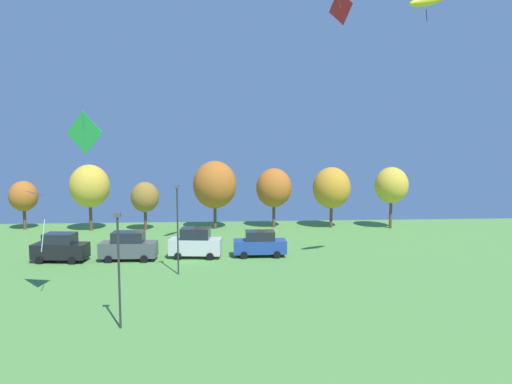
% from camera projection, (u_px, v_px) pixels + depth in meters
% --- Properties ---
extents(kite_flying_2, '(1.44, 2.48, 2.78)m').
position_uv_depth(kite_flying_2, '(341.00, 8.00, 38.23)').
color(kite_flying_2, red).
extents(kite_flying_4, '(3.28, 1.43, 3.55)m').
position_uv_depth(kite_flying_4, '(84.00, 133.00, 37.17)').
color(kite_flying_4, green).
extents(kite_flying_5, '(3.19, 1.63, 2.04)m').
position_uv_depth(kite_flying_5, '(427.00, 1.00, 31.19)').
color(kite_flying_5, yellow).
extents(kite_flying_6, '(2.39, 2.47, 2.91)m').
position_uv_depth(kite_flying_6, '(52.00, 210.00, 29.14)').
color(kite_flying_6, purple).
extents(parked_car_leftmost, '(4.65, 2.39, 2.45)m').
position_uv_depth(parked_car_leftmost, '(60.00, 248.00, 38.67)').
color(parked_car_leftmost, black).
rests_on(parked_car_leftmost, ground).
extents(parked_car_second_from_left, '(4.84, 2.07, 2.50)m').
position_uv_depth(parked_car_second_from_left, '(128.00, 246.00, 39.09)').
color(parked_car_second_from_left, '#4C5156').
rests_on(parked_car_second_from_left, ground).
extents(parked_car_third_from_left, '(4.67, 2.36, 2.65)m').
position_uv_depth(parked_car_third_from_left, '(196.00, 243.00, 40.09)').
color(parked_car_third_from_left, silver).
rests_on(parked_car_third_from_left, ground).
extents(parked_car_rightmost_in_row, '(4.67, 2.00, 2.29)m').
position_uv_depth(parked_car_rightmost_in_row, '(260.00, 244.00, 40.57)').
color(parked_car_rightmost_in_row, '#234299').
rests_on(parked_car_rightmost_in_row, ground).
extents(light_post_0, '(0.36, 0.20, 6.28)m').
position_uv_depth(light_post_0, '(119.00, 264.00, 24.21)').
color(light_post_0, '#2D2D33').
rests_on(light_post_0, ground).
extents(light_post_1, '(0.36, 0.20, 6.87)m').
position_uv_depth(light_post_1, '(178.00, 225.00, 34.54)').
color(light_post_1, '#2D2D33').
rests_on(light_post_1, ground).
extents(treeline_tree_0, '(3.23, 3.23, 5.75)m').
position_uv_depth(treeline_tree_0, '(23.00, 196.00, 53.46)').
color(treeline_tree_0, brown).
rests_on(treeline_tree_0, ground).
extents(treeline_tree_1, '(4.51, 4.51, 7.69)m').
position_uv_depth(treeline_tree_1, '(90.00, 186.00, 52.59)').
color(treeline_tree_1, brown).
rests_on(treeline_tree_1, ground).
extents(treeline_tree_2, '(3.22, 3.22, 5.67)m').
position_uv_depth(treeline_tree_2, '(145.00, 197.00, 53.02)').
color(treeline_tree_2, brown).
rests_on(treeline_tree_2, ground).
extents(treeline_tree_3, '(5.11, 5.11, 8.08)m').
position_uv_depth(treeline_tree_3, '(215.00, 185.00, 53.85)').
color(treeline_tree_3, brown).
rests_on(treeline_tree_3, ground).
extents(treeline_tree_4, '(4.27, 4.27, 7.17)m').
position_uv_depth(treeline_tree_4, '(274.00, 188.00, 54.87)').
color(treeline_tree_4, brown).
rests_on(treeline_tree_4, ground).
extents(treeline_tree_5, '(4.52, 4.52, 7.31)m').
position_uv_depth(treeline_tree_5, '(332.00, 188.00, 54.75)').
color(treeline_tree_5, brown).
rests_on(treeline_tree_5, ground).
extents(treeline_tree_6, '(3.92, 3.92, 7.34)m').
position_uv_depth(treeline_tree_6, '(391.00, 185.00, 54.18)').
color(treeline_tree_6, brown).
rests_on(treeline_tree_6, ground).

